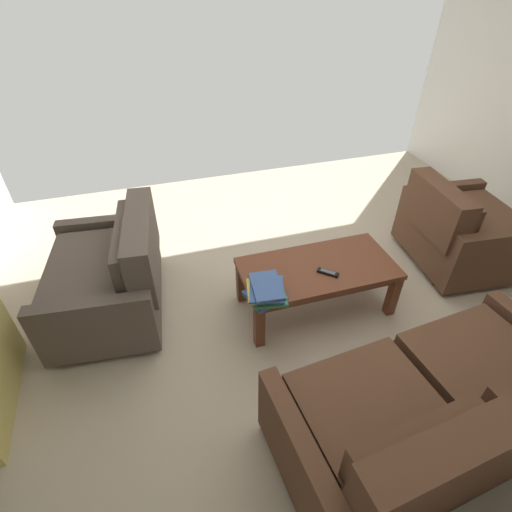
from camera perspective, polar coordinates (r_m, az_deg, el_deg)
ground_plane at (r=3.32m, az=7.00°, el=-5.86°), size 5.41×4.82×0.01m
sofa_main at (r=2.43m, az=25.46°, el=-20.44°), size 1.77×0.98×0.80m
loveseat_near at (r=3.15m, az=-20.55°, el=-2.64°), size 0.91×1.18×0.83m
coffee_table at (r=3.00m, az=9.08°, el=-2.50°), size 1.18×0.58×0.42m
armchair_side at (r=3.88m, az=27.81°, el=3.41°), size 0.92×1.00×0.82m
book_stack at (r=2.63m, az=1.52°, el=-5.25°), size 0.30×0.33×0.12m
tv_remote at (r=2.90m, az=10.59°, el=-2.42°), size 0.15×0.14×0.02m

